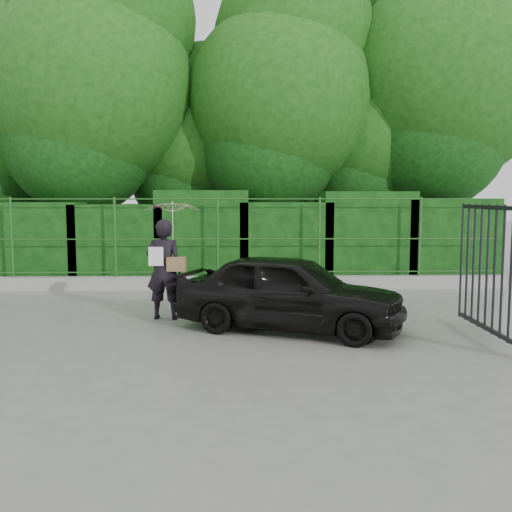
{
  "coord_description": "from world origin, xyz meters",
  "views": [
    {
      "loc": [
        0.93,
        -8.34,
        2.12
      ],
      "look_at": [
        1.18,
        1.3,
        1.1
      ],
      "focal_mm": 40.0,
      "sensor_mm": 36.0,
      "label": 1
    }
  ],
  "objects": [
    {
      "name": "fence",
      "position": [
        0.22,
        4.5,
        1.2
      ],
      "size": [
        14.13,
        0.06,
        1.8
      ],
      "color": "#22581D",
      "rests_on": "kerb"
    },
    {
      "name": "ground",
      "position": [
        0.0,
        0.0,
        0.0
      ],
      "size": [
        80.0,
        80.0,
        0.0
      ],
      "primitive_type": "plane",
      "color": "gray"
    },
    {
      "name": "kerb",
      "position": [
        0.0,
        4.5,
        0.15
      ],
      "size": [
        14.0,
        0.25,
        0.3
      ],
      "primitive_type": "cube",
      "color": "#9E9E99",
      "rests_on": "ground"
    },
    {
      "name": "gate",
      "position": [
        4.6,
        -0.72,
        1.19
      ],
      "size": [
        0.22,
        2.33,
        2.36
      ],
      "color": "black",
      "rests_on": "ground"
    },
    {
      "name": "woman",
      "position": [
        -0.3,
        1.43,
        1.33
      ],
      "size": [
        0.94,
        0.93,
        2.04
      ],
      "color": "black",
      "rests_on": "ground"
    },
    {
      "name": "trees",
      "position": [
        1.14,
        7.74,
        4.62
      ],
      "size": [
        17.1,
        6.15,
        8.08
      ],
      "color": "black",
      "rests_on": "ground"
    },
    {
      "name": "hedge",
      "position": [
        0.05,
        5.5,
        1.04
      ],
      "size": [
        14.2,
        1.2,
        2.25
      ],
      "color": "black",
      "rests_on": "ground"
    },
    {
      "name": "car",
      "position": [
        1.69,
        0.5,
        0.61
      ],
      "size": [
        3.88,
        2.71,
        1.23
      ],
      "primitive_type": "imported",
      "rotation": [
        0.0,
        0.0,
        1.18
      ],
      "color": "black",
      "rests_on": "ground"
    }
  ]
}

